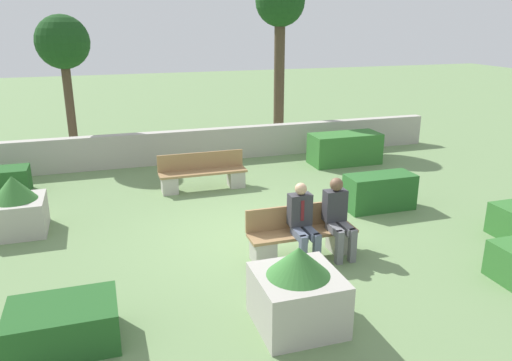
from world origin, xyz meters
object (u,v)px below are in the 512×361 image
(planter_corner_left, at_px, (16,208))
(tree_center_left, at_px, (280,10))
(planter_corner_right, at_px, (298,291))
(person_seated_man, at_px, (303,219))
(bench_front, at_px, (302,237))
(person_seated_woman, at_px, (338,214))
(bench_left_side, at_px, (203,175))
(tree_leftmost, at_px, (63,46))

(planter_corner_left, xyz_separation_m, tree_center_left, (7.27, 5.60, 3.61))
(planter_corner_left, xyz_separation_m, planter_corner_right, (3.89, -4.38, -0.00))
(person_seated_man, height_order, planter_corner_right, person_seated_man)
(bench_front, height_order, person_seated_woman, person_seated_woman)
(bench_left_side, relative_size, tree_center_left, 0.40)
(bench_left_side, xyz_separation_m, planter_corner_right, (0.04, -5.83, 0.17))
(person_seated_woman, distance_m, planter_corner_right, 2.27)
(person_seated_man, relative_size, planter_corner_right, 1.17)
(bench_left_side, bearing_deg, tree_leftmost, 129.22)
(person_seated_woman, height_order, planter_corner_left, person_seated_woman)
(person_seated_man, height_order, tree_center_left, tree_center_left)
(person_seated_woman, bearing_deg, bench_front, 166.77)
(bench_front, height_order, bench_left_side, same)
(bench_left_side, bearing_deg, tree_center_left, 52.37)
(bench_left_side, bearing_deg, bench_front, -75.50)
(bench_front, bearing_deg, person_seated_woman, -13.23)
(person_seated_man, xyz_separation_m, tree_center_left, (2.59, 8.24, 3.39))
(bench_left_side, bearing_deg, person_seated_man, -76.70)
(planter_corner_left, distance_m, planter_corner_right, 5.86)
(bench_left_side, relative_size, tree_leftmost, 0.52)
(person_seated_woman, relative_size, planter_corner_left, 1.20)
(planter_corner_right, bearing_deg, person_seated_woman, 50.62)
(person_seated_woman, distance_m, planter_corner_left, 5.95)
(bench_left_side, relative_size, person_seated_man, 1.57)
(tree_center_left, bearing_deg, person_seated_man, -107.45)
(person_seated_woman, xyz_separation_m, tree_center_left, (1.95, 8.24, 3.37))
(person_seated_man, distance_m, tree_leftmost, 9.17)
(bench_front, distance_m, planter_corner_right, 2.07)
(bench_front, relative_size, bench_left_side, 0.91)
(person_seated_man, bearing_deg, planter_corner_right, -114.38)
(planter_corner_left, bearing_deg, tree_leftmost, 80.67)
(bench_left_side, xyz_separation_m, person_seated_woman, (1.47, -4.08, 0.41))
(bench_left_side, bearing_deg, person_seated_woman, -68.35)
(person_seated_woman, height_order, planter_corner_right, person_seated_woman)
(bench_front, bearing_deg, tree_leftmost, 116.23)
(planter_corner_left, distance_m, tree_leftmost, 6.03)
(planter_corner_left, bearing_deg, bench_left_side, 20.56)
(bench_left_side, xyz_separation_m, tree_leftmost, (-2.98, 3.89, 2.83))
(person_seated_woman, xyz_separation_m, planter_corner_left, (-5.32, 2.64, -0.24))
(bench_front, relative_size, tree_center_left, 0.36)
(person_seated_woman, bearing_deg, planter_corner_right, -129.38)
(person_seated_man, xyz_separation_m, planter_corner_right, (-0.79, -1.74, -0.22))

